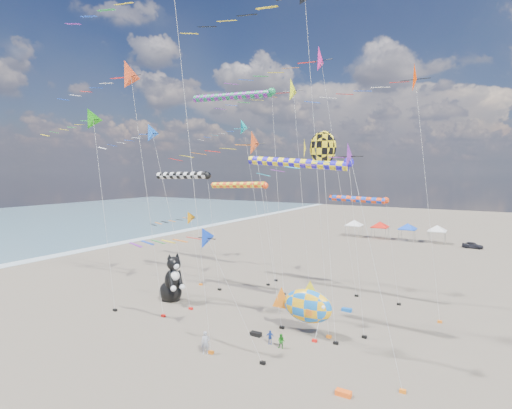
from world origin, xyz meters
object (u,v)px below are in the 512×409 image
object	(u,v)px
cat_inflatable	(172,277)
fish_inflatable	(307,306)
person_adult	(205,343)
child_green	(281,341)
parked_car	(473,245)
child_blue	(270,337)

from	to	relation	value
cat_inflatable	fish_inflatable	xyz separation A→B (m)	(14.73, -0.81, -0.14)
person_adult	child_green	xyz separation A→B (m)	(4.24, 3.48, -0.26)
fish_inflatable	parked_car	xyz separation A→B (m)	(10.07, 46.68, -1.79)
fish_inflatable	child_blue	bearing A→B (deg)	-119.50
fish_inflatable	child_green	size ratio (longest dim) A/B	4.82
cat_inflatable	child_green	xyz separation A→B (m)	(14.11, -4.09, -1.92)
fish_inflatable	person_adult	distance (m)	8.46
child_blue	parked_car	size ratio (longest dim) A/B	0.33
fish_inflatable	parked_car	size ratio (longest dim) A/B	1.66
child_blue	parked_car	world-z (taller)	parked_car
cat_inflatable	person_adult	size ratio (longest dim) A/B	3.04
cat_inflatable	parked_car	distance (m)	52.18
cat_inflatable	child_blue	size ratio (longest dim) A/B	4.66
person_adult	cat_inflatable	bearing A→B (deg)	112.44
fish_inflatable	child_green	world-z (taller)	fish_inflatable
cat_inflatable	fish_inflatable	bearing A→B (deg)	20.73
person_adult	child_green	bearing A→B (deg)	9.29
cat_inflatable	child_green	bearing A→B (deg)	7.69
person_adult	parked_car	size ratio (longest dim) A/B	0.51
child_green	child_blue	bearing A→B (deg)	157.02
person_adult	parked_car	world-z (taller)	person_adult
parked_car	child_green	bearing A→B (deg)	172.72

